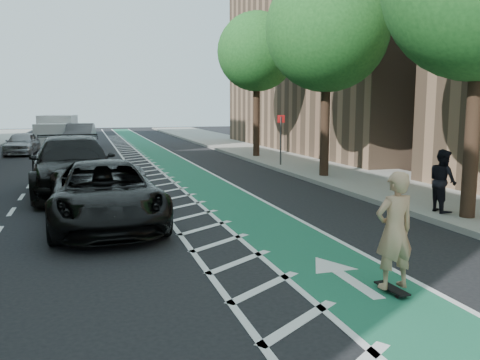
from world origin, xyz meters
name	(u,v)px	position (x,y,z in m)	size (l,w,h in m)	color
ground	(149,249)	(0.00, 0.00, 0.00)	(120.00, 120.00, 0.00)	black
bike_lane	(193,177)	(3.00, 10.00, 0.01)	(2.00, 90.00, 0.01)	#18563D
buffer_strip	(157,179)	(1.50, 10.00, 0.01)	(1.40, 90.00, 0.01)	silver
sidewalk_right	(337,170)	(9.50, 10.00, 0.07)	(5.00, 90.00, 0.15)	gray
curb_right	(286,172)	(7.05, 10.00, 0.08)	(0.12, 90.00, 0.16)	gray
building_right_far	(379,3)	(17.50, 20.00, 9.50)	(14.00, 22.00, 19.00)	#84664C
tree_r_c	(328,30)	(7.90, 8.00, 5.77)	(4.20, 4.20, 7.90)	#382619
tree_r_d	(259,51)	(7.90, 16.00, 5.77)	(4.20, 4.20, 7.90)	#382619
sign_post	(281,139)	(7.60, 12.00, 1.35)	(0.35, 0.08, 2.47)	#4C4C4C
skateboard	(392,289)	(3.33, -3.61, 0.08)	(0.23, 0.70, 0.09)	black
skateboarder	(394,230)	(3.33, -3.61, 1.01)	(0.67, 0.44, 1.83)	tan
suv_near	(104,194)	(-0.77, 2.46, 0.78)	(2.59, 5.62, 1.56)	black
suv_far	(73,165)	(-1.61, 7.50, 0.94)	(2.64, 6.49, 1.88)	black
car_silver	(22,143)	(-4.79, 22.56, 0.68)	(1.61, 4.00, 1.36)	#9D9CA1
car_grey	(80,136)	(-1.49, 27.13, 0.84)	(1.77, 5.09, 1.68)	#5B5A5F
pedestrian	(443,181)	(7.70, 0.77, 0.97)	(0.80, 0.62, 1.65)	black
box_truck	(57,131)	(-3.17, 30.04, 1.01)	(2.97, 5.50, 2.19)	silver
barrel_a	(57,174)	(-2.20, 9.00, 0.48)	(0.75, 0.75, 1.02)	#FF570D
barrel_b	(51,172)	(-2.48, 10.17, 0.41)	(0.63, 0.63, 0.86)	orange
barrel_c	(53,159)	(-2.64, 14.67, 0.44)	(0.69, 0.69, 0.94)	#DE550B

